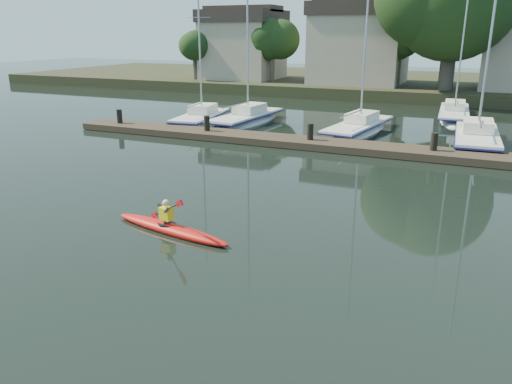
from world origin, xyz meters
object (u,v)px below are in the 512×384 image
at_px(kayak, 170,227).
at_px(sailboat_2, 358,136).
at_px(dock, 368,148).
at_px(sailboat_3, 475,149).
at_px(sailboat_0, 201,126).
at_px(sailboat_6, 453,121).
at_px(sailboat_1, 246,126).

distance_m(kayak, sailboat_2, 17.42).
bearing_deg(dock, sailboat_2, 108.19).
bearing_deg(sailboat_3, sailboat_0, 178.14).
height_order(sailboat_0, sailboat_6, sailboat_6).
height_order(sailboat_0, sailboat_2, sailboat_2).
bearing_deg(sailboat_6, dock, -107.10).
relative_size(kayak, sailboat_0, 0.38).
distance_m(dock, sailboat_0, 12.24).
distance_m(sailboat_0, sailboat_2, 10.09).
bearing_deg(sailboat_0, dock, -25.99).
xyz_separation_m(sailboat_2, sailboat_6, (4.81, 7.74, 0.01)).
relative_size(sailboat_3, sailboat_6, 0.91).
xyz_separation_m(dock, sailboat_1, (-8.88, 4.94, -0.39)).
bearing_deg(dock, sailboat_6, 75.36).
bearing_deg(sailboat_3, sailboat_1, 173.66).
distance_m(kayak, sailboat_3, 18.38).
height_order(sailboat_3, sailboat_6, sailboat_6).
relative_size(dock, sailboat_2, 2.40).
relative_size(sailboat_1, sailboat_2, 0.96).
xyz_separation_m(dock, sailboat_6, (3.26, 12.48, -0.37)).
height_order(dock, sailboat_0, sailboat_0).
distance_m(sailboat_2, sailboat_3, 6.43).
bearing_deg(sailboat_3, kayak, -118.05).
xyz_separation_m(kayak, sailboat_1, (-5.64, 17.55, -0.35)).
xyz_separation_m(kayak, sailboat_6, (6.50, 25.08, -0.34)).
bearing_deg(kayak, sailboat_0, 127.58).
height_order(sailboat_0, sailboat_3, sailboat_3).
distance_m(sailboat_0, sailboat_3, 16.43).
height_order(dock, sailboat_2, sailboat_2).
bearing_deg(sailboat_2, sailboat_0, -167.09).
bearing_deg(sailboat_6, sailboat_2, -124.34).
bearing_deg(kayak, dock, 86.22).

